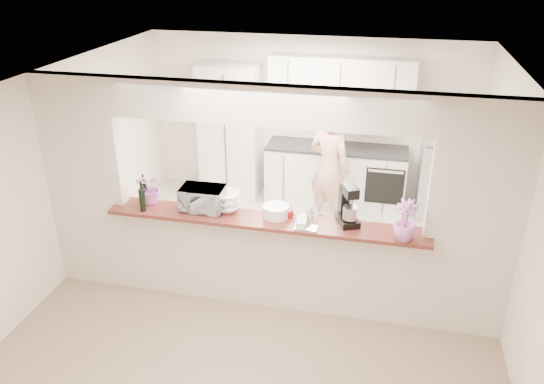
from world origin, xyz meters
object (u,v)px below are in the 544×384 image
(toaster_oven, at_px, (203,199))
(person, at_px, (329,168))
(refrigerator, at_px, (447,162))
(stand_mixer, at_px, (348,206))

(toaster_oven, distance_m, person, 2.32)
(person, bearing_deg, toaster_oven, 85.50)
(toaster_oven, xyz_separation_m, person, (1.13, 2.00, -0.36))
(refrigerator, bearing_deg, toaster_oven, -136.32)
(stand_mixer, relative_size, person, 0.25)
(stand_mixer, distance_m, person, 2.05)
(person, bearing_deg, refrigerator, -133.96)
(refrigerator, height_order, stand_mixer, refrigerator)
(refrigerator, relative_size, toaster_oven, 3.64)
(toaster_oven, bearing_deg, refrigerator, 42.45)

